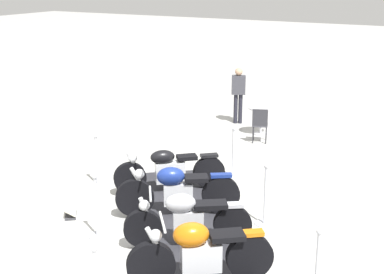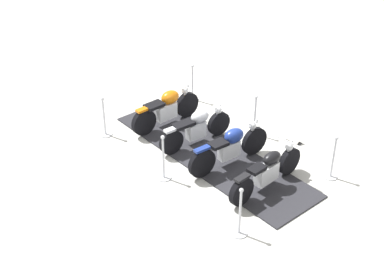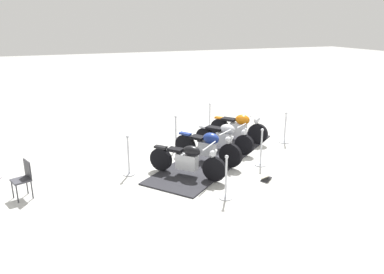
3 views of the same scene
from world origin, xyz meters
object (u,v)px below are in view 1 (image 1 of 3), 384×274
at_px(stanchion_right_mid, 97,217).
at_px(info_placard, 71,213).
at_px(stanchion_right_front, 97,168).
at_px(cafe_table, 261,114).
at_px(stanchion_left_mid, 265,206).
at_px(motorcycle_navy, 176,189).
at_px(bystander_person, 238,90).
at_px(stanchion_left_front, 233,161).
at_px(motorcycle_black, 168,170).
at_px(motorcycle_copper, 199,252).
at_px(motorcycle_chrome, 187,218).
at_px(cafe_chair_near_table, 260,123).

distance_m(stanchion_right_mid, info_placard, 1.08).
distance_m(stanchion_right_front, cafe_table, 5.46).
xyz_separation_m(stanchion_right_mid, info_placard, (0.40, 0.96, -0.31)).
distance_m(stanchion_right_mid, stanchion_left_mid, 2.94).
xyz_separation_m(motorcycle_navy, bystander_person, (6.51, 1.78, 0.46)).
bearing_deg(stanchion_right_mid, cafe_table, -0.06).
bearing_deg(info_placard, motorcycle_navy, -99.20).
distance_m(motorcycle_navy, stanchion_right_front, 2.35).
height_order(stanchion_left_front, stanchion_right_front, stanchion_left_front).
bearing_deg(motorcycle_black, motorcycle_navy, 86.45).
xyz_separation_m(motorcycle_copper, stanchion_right_front, (2.41, 3.78, -0.16)).
height_order(motorcycle_copper, stanchion_right_front, stanchion_right_front).
height_order(stanchion_right_front, info_placard, stanchion_right_front).
bearing_deg(cafe_table, info_placard, 171.88).
relative_size(motorcycle_chrome, stanchion_left_front, 1.58).
distance_m(stanchion_left_front, stanchion_right_front, 2.94).
distance_m(motorcycle_black, stanchion_left_mid, 2.34).
bearing_deg(motorcycle_chrome, stanchion_right_mid, -18.50).
xyz_separation_m(motorcycle_black, motorcycle_copper, (-2.79, -2.23, 0.05)).
height_order(motorcycle_chrome, stanchion_left_mid, stanchion_left_mid).
xyz_separation_m(stanchion_right_mid, stanchion_left_front, (3.75, -0.76, -0.01)).
bearing_deg(motorcycle_chrome, stanchion_right_front, -60.78).
xyz_separation_m(stanchion_right_mid, stanchion_left_mid, (1.84, -2.30, -0.00)).
distance_m(motorcycle_chrome, cafe_table, 6.87).
relative_size(motorcycle_black, stanchion_right_front, 1.61).
bearing_deg(motorcycle_navy, info_placard, -5.10).
distance_m(motorcycle_copper, info_placard, 3.36).
xyz_separation_m(stanchion_left_front, stanchion_right_front, (-1.84, 2.30, 0.02)).
relative_size(motorcycle_navy, info_placard, 4.37).
bearing_deg(motorcycle_chrome, stanchion_left_mid, -154.50).
bearing_deg(motorcycle_navy, cafe_table, -117.25).
relative_size(motorcycle_black, info_placard, 4.00).
distance_m(motorcycle_black, bystander_person, 5.70).
xyz_separation_m(stanchion_left_front, stanchion_left_mid, (-1.92, -1.53, 0.01)).
height_order(stanchion_right_front, bystander_person, bystander_person).
bearing_deg(motorcycle_black, cafe_table, -132.07).
xyz_separation_m(motorcycle_navy, stanchion_right_front, (0.55, 2.28, -0.16)).
relative_size(stanchion_left_front, stanchion_right_front, 1.03).
relative_size(motorcycle_black, stanchion_right_mid, 1.58).
bearing_deg(cafe_table, stanchion_left_mid, -156.67).
bearing_deg(motorcycle_copper, motorcycle_black, -90.06).
relative_size(motorcycle_chrome, stanchion_right_front, 1.62).
bearing_deg(motorcycle_navy, cafe_chair_near_table, -119.40).
xyz_separation_m(motorcycle_copper, bystander_person, (8.37, 3.27, 0.46)).
bearing_deg(bystander_person, motorcycle_copper, -5.09).
height_order(motorcycle_chrome, motorcycle_copper, motorcycle_copper).
bearing_deg(stanchion_left_front, stanchion_left_mid, -141.34).
bearing_deg(stanchion_left_mid, info_placard, 113.81).
height_order(motorcycle_black, stanchion_left_front, stanchion_left_front).
xyz_separation_m(motorcycle_black, stanchion_right_front, (-0.38, 1.54, -0.11)).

